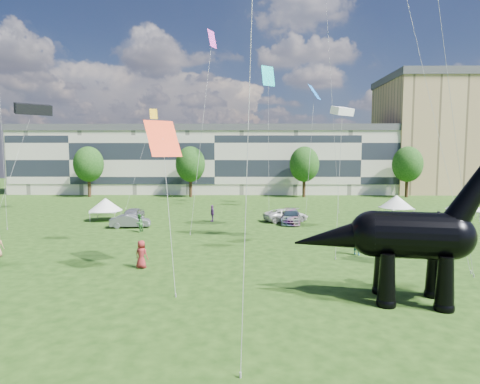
{
  "coord_description": "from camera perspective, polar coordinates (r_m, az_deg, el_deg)",
  "views": [
    {
      "loc": [
        -2.38,
        -17.42,
        7.32
      ],
      "look_at": [
        -2.7,
        8.0,
        5.0
      ],
      "focal_mm": 30.0,
      "sensor_mm": 36.0,
      "label": 1
    }
  ],
  "objects": [
    {
      "name": "ground",
      "position": [
        19.04,
        8.22,
        -17.44
      ],
      "size": [
        220.0,
        220.0,
        0.0
      ],
      "primitive_type": "plane",
      "color": "#16330C",
      "rests_on": "ground"
    },
    {
      "name": "terrace_row",
      "position": [
        79.63,
        -3.33,
        4.26
      ],
      "size": [
        78.0,
        11.0,
        12.0
      ],
      "primitive_type": "cube",
      "color": "beige",
      "rests_on": "ground"
    },
    {
      "name": "apartment_block",
      "position": [
        92.75,
        28.13,
        6.88
      ],
      "size": [
        28.0,
        18.0,
        22.0
      ],
      "primitive_type": "cube",
      "color": "tan",
      "rests_on": "ground"
    },
    {
      "name": "tree_far_left",
      "position": [
        75.65,
        -20.74,
        4.1
      ],
      "size": [
        5.2,
        5.2,
        9.44
      ],
      "color": "#382314",
      "rests_on": "ground"
    },
    {
      "name": "tree_mid_left",
      "position": [
        71.08,
        -7.07,
        4.35
      ],
      "size": [
        5.2,
        5.2,
        9.44
      ],
      "color": "#382314",
      "rests_on": "ground"
    },
    {
      "name": "tree_mid_right",
      "position": [
        71.19,
        9.14,
        4.32
      ],
      "size": [
        5.2,
        5.2,
        9.44
      ],
      "color": "#382314",
      "rests_on": "ground"
    },
    {
      "name": "tree_far_right",
      "position": [
        75.93,
        22.73,
        4.03
      ],
      "size": [
        5.2,
        5.2,
        9.44
      ],
      "color": "#382314",
      "rests_on": "ground"
    },
    {
      "name": "dinosaur_sculpture",
      "position": [
        21.71,
        22.18,
        -6.02
      ],
      "size": [
        10.52,
        3.8,
        8.57
      ],
      "rotation": [
        0.0,
        0.0,
        -0.2
      ],
      "color": "black",
      "rests_on": "ground"
    },
    {
      "name": "car_silver",
      "position": [
        45.4,
        -15.08,
        -3.23
      ],
      "size": [
        1.94,
        4.71,
        1.6
      ],
      "primitive_type": "imported",
      "rotation": [
        0.0,
        0.0,
        -0.01
      ],
      "color": "#B3B3B8",
      "rests_on": "ground"
    },
    {
      "name": "car_grey",
      "position": [
        42.37,
        -15.35,
        -4.02
      ],
      "size": [
        4.17,
        1.95,
        1.32
      ],
      "primitive_type": "imported",
      "rotation": [
        0.0,
        0.0,
        1.71
      ],
      "color": "slate",
      "rests_on": "ground"
    },
    {
      "name": "car_white",
      "position": [
        44.98,
        6.56,
        -3.29
      ],
      "size": [
        5.44,
        3.73,
        1.38
      ],
      "primitive_type": "imported",
      "rotation": [
        0.0,
        0.0,
        1.89
      ],
      "color": "silver",
      "rests_on": "ground"
    },
    {
      "name": "car_dark",
      "position": [
        43.72,
        7.27,
        -3.51
      ],
      "size": [
        2.68,
        5.21,
        1.45
      ],
      "primitive_type": "imported",
      "rotation": [
        0.0,
        0.0,
        -0.14
      ],
      "color": "#595960",
      "rests_on": "ground"
    },
    {
      "name": "gazebo_near",
      "position": [
        51.08,
        21.36,
        -1.29
      ],
      "size": [
        4.6,
        4.6,
        2.64
      ],
      "rotation": [
        0.0,
        0.0,
        0.25
      ],
      "color": "silver",
      "rests_on": "ground"
    },
    {
      "name": "gazebo_far",
      "position": [
        52.45,
        29.24,
        -1.42
      ],
      "size": [
        4.98,
        4.98,
        2.66
      ],
      "rotation": [
        0.0,
        0.0,
        -0.39
      ],
      "color": "silver",
      "rests_on": "ground"
    },
    {
      "name": "gazebo_left",
      "position": [
        47.72,
        -18.57,
        -1.71
      ],
      "size": [
        3.85,
        3.85,
        2.55
      ],
      "rotation": [
        0.0,
        0.0,
        0.05
      ],
      "color": "white",
      "rests_on": "ground"
    },
    {
      "name": "visitors",
      "position": [
        33.15,
        2.46,
        -6.0
      ],
      "size": [
        55.15,
        41.22,
        1.87
      ],
      "color": "#613271",
      "rests_on": "ground"
    }
  ]
}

